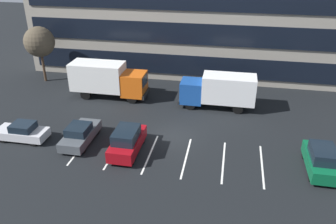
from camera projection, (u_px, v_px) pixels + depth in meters
The scene contains 10 objects.
ground_plane at pixel (175, 136), 28.74m from camera, with size 120.00×120.00×0.00m, color black.
office_building at pixel (201, 10), 41.25m from camera, with size 39.98×11.20×14.40m.
lot_markings at pixel (168, 155), 26.09m from camera, with size 14.14×5.40×0.01m.
box_truck_blue at pixel (219, 90), 32.77m from camera, with size 7.24×2.40×3.35m.
box_truck_orange at pixel (107, 78), 35.00m from camera, with size 7.84×2.60×3.64m.
suv_maroon at pixel (127, 141), 26.11m from camera, with size 1.92×4.53×2.05m.
sedan_charcoal at pixel (80, 134), 27.47m from camera, with size 1.88×4.50×1.61m.
suv_forest at pixel (321, 160), 23.96m from camera, with size 1.84×4.34×1.96m.
sedan_silver at pixel (22, 132), 27.89m from camera, with size 4.19×1.75×1.50m.
bare_tree at pixel (39, 42), 37.92m from camera, with size 3.37×3.37×6.31m.
Camera 1 is at (4.13, -24.43, 14.71)m, focal length 36.52 mm.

